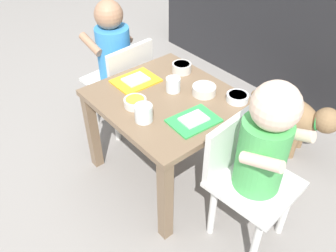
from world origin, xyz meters
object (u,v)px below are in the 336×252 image
object	(u,v)px
cereal_bowl_right_side	(237,97)
cereal_bowl_left_side	(204,90)
dining_table	(168,112)
veggie_bowl_near	(182,67)
water_cup_right	(144,114)
dog	(290,115)
veggie_bowl_far	(135,102)
food_tray_right	(194,120)
food_tray_left	(136,80)
seated_child_right	(261,149)
seated_child_left	(115,54)
water_cup_left	(173,85)

from	to	relation	value
cereal_bowl_right_side	cereal_bowl_left_side	size ratio (longest dim) A/B	0.91
dining_table	veggie_bowl_near	distance (m)	0.24
dining_table	cereal_bowl_right_side	xyz separation A→B (m)	(0.20, 0.20, 0.09)
water_cup_right	dining_table	bearing A→B (deg)	109.27
dog	veggie_bowl_far	bearing A→B (deg)	-111.70
dog	food_tray_right	size ratio (longest dim) A/B	2.37
dog	veggie_bowl_far	world-z (taller)	veggie_bowl_far
dining_table	cereal_bowl_right_side	distance (m)	0.30
food_tray_left	cereal_bowl_left_side	xyz separation A→B (m)	(0.26, 0.16, 0.01)
veggie_bowl_far	seated_child_right	bearing A→B (deg)	17.61
seated_child_left	dog	distance (m)	0.92
veggie_bowl_far	food_tray_left	bearing A→B (deg)	143.57
veggie_bowl_near	veggie_bowl_far	distance (m)	0.33
seated_child_right	food_tray_right	world-z (taller)	seated_child_right
food_tray_left	veggie_bowl_far	xyz separation A→B (m)	(0.15, -0.11, 0.01)
dog	water_cup_left	xyz separation A→B (m)	(-0.27, -0.53, 0.25)
food_tray_left	water_cup_right	size ratio (longest dim) A/B	2.78
food_tray_right	water_cup_left	distance (m)	0.23
food_tray_left	food_tray_right	world-z (taller)	same
food_tray_left	veggie_bowl_near	size ratio (longest dim) A/B	2.17
cereal_bowl_left_side	cereal_bowl_right_side	bearing A→B (deg)	29.57
dining_table	food_tray_left	distance (m)	0.20
dog	water_cup_left	distance (m)	0.65
veggie_bowl_near	dog	bearing A→B (deg)	47.14
food_tray_right	water_cup_right	size ratio (longest dim) A/B	2.78
food_tray_right	cereal_bowl_right_side	bearing A→B (deg)	87.00
dining_table	food_tray_left	world-z (taller)	food_tray_left
food_tray_left	food_tray_right	xyz separation A→B (m)	(0.37, 0.00, -0.00)
seated_child_right	veggie_bowl_near	world-z (taller)	seated_child_right
veggie_bowl_near	cereal_bowl_left_side	xyz separation A→B (m)	(0.20, -0.05, -0.00)
dog	water_cup_left	world-z (taller)	water_cup_left
dining_table	cereal_bowl_left_side	world-z (taller)	cereal_bowl_left_side
food_tray_right	veggie_bowl_near	world-z (taller)	veggie_bowl_near
seated_child_right	veggie_bowl_near	distance (m)	0.60
seated_child_left	food_tray_left	size ratio (longest dim) A/B	3.67
dining_table	dog	size ratio (longest dim) A/B	1.31
seated_child_left	dining_table	bearing A→B (deg)	-4.97
food_tray_left	water_cup_right	bearing A→B (deg)	-29.56
cereal_bowl_right_side	water_cup_right	bearing A→B (deg)	-110.68
dining_table	seated_child_right	world-z (taller)	seated_child_right
veggie_bowl_near	cereal_bowl_right_side	xyz separation A→B (m)	(0.32, 0.02, -0.01)
food_tray_left	veggie_bowl_far	bearing A→B (deg)	-36.43
water_cup_left	veggie_bowl_far	distance (m)	0.19
veggie_bowl_far	veggie_bowl_near	bearing A→B (deg)	104.56
seated_child_right	dog	size ratio (longest dim) A/B	1.59
dog	cereal_bowl_left_side	world-z (taller)	cereal_bowl_left_side
cereal_bowl_right_side	veggie_bowl_far	bearing A→B (deg)	-124.91
food_tray_left	cereal_bowl_left_side	bearing A→B (deg)	31.62
water_cup_right	cereal_bowl_left_side	distance (m)	0.30
veggie_bowl_near	dining_table	bearing A→B (deg)	-56.34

